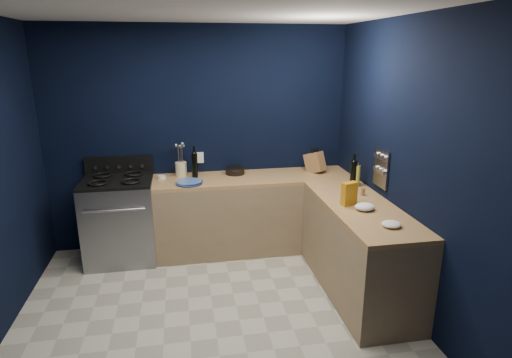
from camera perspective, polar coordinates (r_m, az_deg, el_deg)
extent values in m
cube|color=#B1AD9B|center=(3.99, -5.53, -18.67)|extent=(3.50, 3.50, 0.02)
cube|color=silver|center=(3.28, -6.89, 22.12)|extent=(3.50, 3.50, 0.02)
cube|color=black|center=(5.11, -7.63, 5.31)|extent=(3.50, 0.02, 2.60)
cube|color=black|center=(3.93, 20.36, 0.98)|extent=(0.02, 3.50, 2.60)
cube|color=black|center=(1.80, -1.72, -16.63)|extent=(3.50, 0.02, 2.60)
cube|color=#88704F|center=(5.11, -0.31, -4.73)|extent=(2.30, 0.63, 0.86)
cube|color=brown|center=(4.96, -0.32, 0.11)|extent=(2.30, 0.63, 0.04)
cube|color=#88704F|center=(4.32, 13.52, -9.35)|extent=(0.63, 1.67, 0.86)
cube|color=brown|center=(4.15, 13.94, -3.75)|extent=(0.63, 1.67, 0.04)
cube|color=gray|center=(5.07, -17.66, -5.37)|extent=(0.76, 0.66, 0.92)
cube|color=black|center=(4.78, -18.09, -6.87)|extent=(0.59, 0.02, 0.42)
cube|color=black|center=(4.92, -18.14, -0.22)|extent=(0.76, 0.66, 0.03)
cube|color=black|center=(5.18, -17.83, 1.84)|extent=(0.76, 0.06, 0.20)
cube|color=gray|center=(4.42, 16.39, 1.38)|extent=(0.02, 0.28, 0.38)
cube|color=white|center=(5.14, -7.52, 2.86)|extent=(0.09, 0.02, 0.13)
cylinder|color=#355590|center=(4.73, -8.93, -0.47)|extent=(0.36, 0.36, 0.04)
cylinder|color=white|center=(4.99, -12.50, 0.25)|extent=(0.10, 0.10, 0.04)
cylinder|color=#EBEABB|center=(5.04, -9.98, 1.33)|extent=(0.17, 0.17, 0.16)
cylinder|color=black|center=(4.95, -8.20, 1.83)|extent=(0.09, 0.09, 0.28)
cylinder|color=black|center=(5.06, -2.82, 1.15)|extent=(0.29, 0.29, 0.08)
cube|color=brown|center=(5.17, 7.87, 2.22)|extent=(0.26, 0.30, 0.29)
cylinder|color=black|center=(4.69, 12.89, 0.68)|extent=(0.08, 0.08, 0.27)
cylinder|color=#A19B3A|center=(4.70, 13.41, 0.40)|extent=(0.07, 0.07, 0.23)
cylinder|color=olive|center=(4.52, 12.37, -1.07)|extent=(0.06, 0.06, 0.09)
cylinder|color=olive|center=(4.43, 14.09, -1.65)|extent=(0.05, 0.05, 0.08)
cube|color=#A31D0B|center=(4.11, 12.34, -1.93)|extent=(0.16, 0.12, 0.22)
ellipsoid|color=white|center=(4.03, 14.34, -3.62)|extent=(0.19, 0.16, 0.06)
ellipsoid|color=white|center=(3.71, 17.65, -5.78)|extent=(0.19, 0.18, 0.05)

